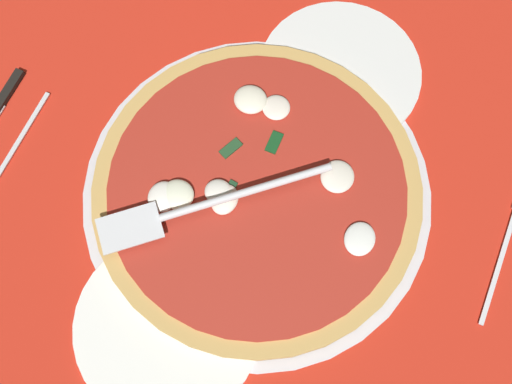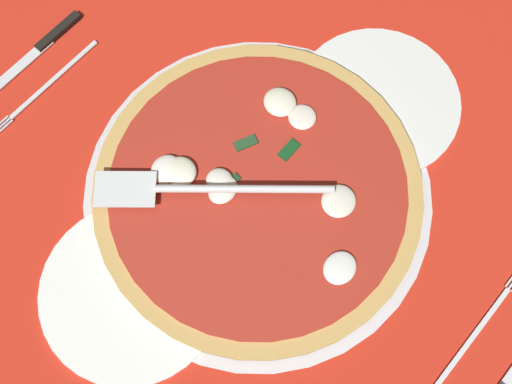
% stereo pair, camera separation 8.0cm
% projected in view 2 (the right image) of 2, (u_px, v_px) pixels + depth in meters
% --- Properties ---
extents(ground_plane, '(0.98, 0.98, 0.01)m').
position_uv_depth(ground_plane, '(264.00, 201.00, 0.82)').
color(ground_plane, red).
extents(pizza_pan, '(0.45, 0.45, 0.01)m').
position_uv_depth(pizza_pan, '(256.00, 196.00, 0.81)').
color(pizza_pan, silver).
rests_on(pizza_pan, ground_plane).
extents(dinner_plate_left, '(0.22, 0.22, 0.01)m').
position_uv_depth(dinner_plate_left, '(378.00, 102.00, 0.85)').
color(dinner_plate_left, silver).
rests_on(dinner_plate_left, ground_plane).
extents(dinner_plate_right, '(0.23, 0.23, 0.01)m').
position_uv_depth(dinner_plate_right, '(132.00, 292.00, 0.77)').
color(dinner_plate_right, white).
rests_on(dinner_plate_right, ground_plane).
extents(pizza, '(0.42, 0.42, 0.03)m').
position_uv_depth(pizza, '(256.00, 191.00, 0.80)').
color(pizza, tan).
rests_on(pizza, pizza_pan).
extents(pizza_server, '(0.21, 0.24, 0.01)m').
position_uv_depth(pizza_server, '(206.00, 189.00, 0.78)').
color(pizza_server, silver).
rests_on(pizza_server, pizza).
extents(place_setting_near, '(0.21, 0.12, 0.01)m').
position_uv_depth(place_setting_near, '(43.00, 68.00, 0.87)').
color(place_setting_near, white).
rests_on(place_setting_near, ground_plane).
extents(place_setting_far, '(0.21, 0.14, 0.01)m').
position_uv_depth(place_setting_far, '(492.00, 358.00, 0.75)').
color(place_setting_far, white).
rests_on(place_setting_far, ground_plane).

